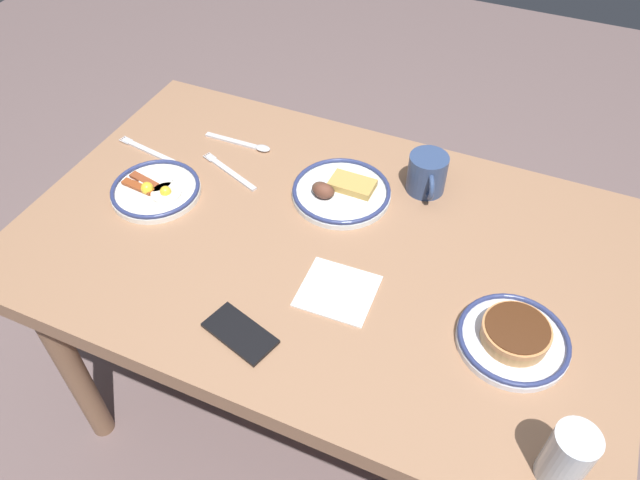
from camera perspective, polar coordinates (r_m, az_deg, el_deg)
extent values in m
plane|color=#705B5A|center=(1.94, 0.19, -15.45)|extent=(6.00, 6.00, 0.00)
cube|color=#9E7253|center=(1.35, 0.26, -0.69)|extent=(1.35, 0.85, 0.05)
cylinder|color=#866146|center=(1.81, 21.79, -7.15)|extent=(0.06, 0.06, 0.70)
cylinder|color=#866146|center=(2.03, -11.06, 3.09)|extent=(0.06, 0.06, 0.70)
cylinder|color=#866146|center=(1.73, -22.61, -10.81)|extent=(0.06, 0.06, 0.70)
cylinder|color=white|center=(1.43, 2.03, 4.42)|extent=(0.23, 0.23, 0.01)
torus|color=navy|center=(1.42, 2.04, 4.78)|extent=(0.23, 0.23, 0.01)
cube|color=tan|center=(1.43, 3.06, 5.28)|extent=(0.11, 0.06, 0.02)
ellipsoid|color=brown|center=(1.40, 0.34, 4.67)|extent=(0.05, 0.04, 0.04)
ellipsoid|color=brown|center=(1.40, 0.11, 4.85)|extent=(0.05, 0.03, 0.03)
ellipsoid|color=brown|center=(1.40, 0.63, 4.67)|extent=(0.04, 0.03, 0.03)
cylinder|color=white|center=(1.21, 17.76, -9.12)|extent=(0.21, 0.21, 0.01)
torus|color=navy|center=(1.20, 17.88, -8.79)|extent=(0.21, 0.21, 0.01)
cylinder|color=tan|center=(1.20, 17.90, -8.77)|extent=(0.13, 0.13, 0.01)
cylinder|color=tan|center=(1.19, 18.02, -8.43)|extent=(0.13, 0.13, 0.01)
cylinder|color=tan|center=(1.18, 18.16, -8.09)|extent=(0.13, 0.13, 0.01)
cylinder|color=#4C2814|center=(1.17, 18.24, -7.87)|extent=(0.12, 0.12, 0.00)
cylinder|color=white|center=(1.49, -15.25, 4.44)|extent=(0.21, 0.21, 0.01)
torus|color=navy|center=(1.48, -15.34, 4.78)|extent=(0.21, 0.21, 0.01)
cylinder|color=white|center=(1.46, -14.36, 4.31)|extent=(0.07, 0.07, 0.01)
sphere|color=yellow|center=(1.46, -14.41, 4.47)|extent=(0.03, 0.03, 0.03)
cylinder|color=white|center=(1.50, -15.40, 5.24)|extent=(0.08, 0.08, 0.01)
sphere|color=yellow|center=(1.48, -16.06, 4.74)|extent=(0.03, 0.03, 0.03)
cube|color=brown|center=(1.51, -16.32, 5.45)|extent=(0.09, 0.04, 0.01)
cube|color=#9B441F|center=(1.49, -16.86, 4.87)|extent=(0.09, 0.03, 0.01)
cylinder|color=#334772|center=(1.45, 10.11, 6.25)|extent=(0.09, 0.09, 0.10)
torus|color=#334772|center=(1.41, 10.36, 5.05)|extent=(0.04, 0.06, 0.07)
cylinder|color=brown|center=(1.43, 10.26, 7.19)|extent=(0.08, 0.08, 0.01)
cylinder|color=silver|center=(1.05, 22.38, -18.44)|extent=(0.07, 0.07, 0.12)
cylinder|color=black|center=(1.07, 22.09, -18.89)|extent=(0.06, 0.06, 0.08)
cube|color=black|center=(1.18, -7.58, -8.75)|extent=(0.16, 0.11, 0.01)
cube|color=white|center=(1.23, 1.68, -4.85)|extent=(0.16, 0.15, 0.00)
cube|color=silver|center=(1.63, -15.97, 8.14)|extent=(0.18, 0.04, 0.01)
cube|color=silver|center=(1.68, -17.69, 9.15)|extent=(0.03, 0.01, 0.00)
cube|color=silver|center=(1.68, -17.84, 9.04)|extent=(0.03, 0.01, 0.00)
cube|color=silver|center=(1.68, -17.98, 8.93)|extent=(0.03, 0.01, 0.00)
cube|color=silver|center=(1.67, -18.13, 8.82)|extent=(0.03, 0.01, 0.00)
cube|color=silver|center=(1.51, -8.48, 6.37)|extent=(0.18, 0.08, 0.01)
cube|color=silver|center=(1.57, -10.14, 7.88)|extent=(0.03, 0.01, 0.00)
cube|color=silver|center=(1.57, -10.31, 7.78)|extent=(0.03, 0.01, 0.00)
cube|color=silver|center=(1.56, -10.49, 7.68)|extent=(0.03, 0.01, 0.00)
cube|color=silver|center=(1.56, -10.66, 7.58)|extent=(0.03, 0.01, 0.00)
cube|color=silver|center=(1.61, -7.98, 9.19)|extent=(0.18, 0.02, 0.01)
ellipsoid|color=silver|center=(1.57, -5.44, 8.66)|extent=(0.04, 0.03, 0.01)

